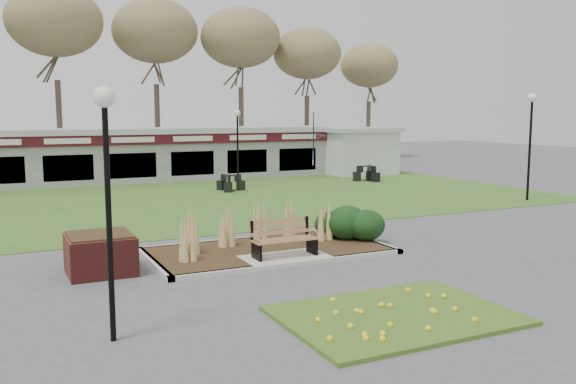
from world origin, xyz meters
name	(u,v)px	position (x,y,z in m)	size (l,w,h in m)	color
ground	(287,263)	(0.00, 0.00, 0.00)	(100.00, 100.00, 0.00)	#515154
lawn	(166,200)	(0.00, 12.00, 0.01)	(34.00, 16.00, 0.02)	#346821
flower_bed	(396,314)	(0.00, -4.60, 0.07)	(4.20, 3.00, 0.16)	#35611B
planting_bed	(307,234)	(1.27, 1.35, 0.37)	(6.75, 3.40, 1.27)	#2E2312
park_bench	(283,238)	(0.00, 0.25, 0.59)	(1.70, 0.66, 0.93)	#9A7C45
brick_planter	(100,253)	(-4.40, 1.00, 0.48)	(1.50, 1.50, 0.95)	maroon
food_pavilion	(128,155)	(0.00, 19.96, 1.48)	(24.60, 3.40, 2.90)	gray
service_hut	(359,150)	(13.50, 18.00, 1.45)	(4.40, 3.40, 2.83)	silver
tree_backdrop	(99,40)	(0.00, 28.00, 8.36)	(47.24, 5.24, 10.36)	#47382B
lamp_post_near_left	(106,158)	(-4.90, -3.50, 3.05)	(0.35, 0.35, 4.18)	black
lamp_post_mid_right	(237,131)	(4.36, 14.72, 2.83)	(0.32, 0.32, 3.88)	black
lamp_post_far_right	(531,123)	(14.00, 5.32, 3.32)	(0.38, 0.38, 4.55)	black
bistro_set_c	(230,186)	(3.60, 13.81, 0.27)	(1.23, 1.42, 0.75)	black
bistro_set_d	(367,176)	(11.88, 14.51, 0.29)	(1.50, 1.48, 0.82)	black
patio_umbrella	(313,149)	(9.97, 17.25, 1.69)	(2.58, 2.61, 2.66)	black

